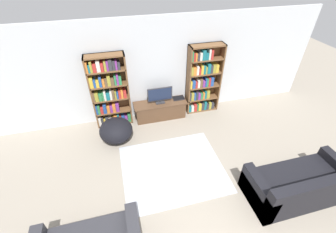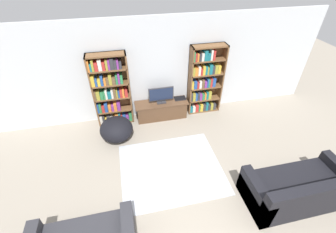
{
  "view_description": "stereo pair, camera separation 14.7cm",
  "coord_description": "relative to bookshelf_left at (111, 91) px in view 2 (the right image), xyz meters",
  "views": [
    {
      "loc": [
        -1.01,
        -0.87,
        3.82
      ],
      "look_at": [
        0.01,
        3.04,
        0.7
      ],
      "focal_mm": 24.0,
      "sensor_mm": 36.0,
      "label": 1
    },
    {
      "loc": [
        -0.87,
        -0.91,
        3.82
      ],
      "look_at": [
        0.01,
        3.04,
        0.7
      ],
      "focal_mm": 24.0,
      "sensor_mm": 36.0,
      "label": 2
    }
  ],
  "objects": [
    {
      "name": "wall_back",
      "position": [
        1.22,
        0.18,
        0.37
      ],
      "size": [
        8.8,
        0.06,
        2.6
      ],
      "color": "silver",
      "rests_on": "ground_plane"
    },
    {
      "name": "bookshelf_left",
      "position": [
        0.0,
        0.0,
        0.0
      ],
      "size": [
        0.9,
        0.3,
        1.9
      ],
      "color": "brown",
      "rests_on": "ground_plane"
    },
    {
      "name": "bookshelf_right",
      "position": [
        2.44,
        0.0,
        -0.01
      ],
      "size": [
        0.9,
        0.3,
        1.9
      ],
      "color": "brown",
      "rests_on": "ground_plane"
    },
    {
      "name": "tv_stand",
      "position": [
        1.25,
        -0.1,
        -0.69
      ],
      "size": [
        1.41,
        0.44,
        0.48
      ],
      "color": "brown",
      "rests_on": "ground_plane"
    },
    {
      "name": "television",
      "position": [
        1.25,
        -0.1,
        -0.22
      ],
      "size": [
        0.65,
        0.16,
        0.45
      ],
      "color": "#2D2D33",
      "rests_on": "tv_stand"
    },
    {
      "name": "laptop",
      "position": [
        1.78,
        -0.03,
        -0.44
      ],
      "size": [
        0.32,
        0.21,
        0.03
      ],
      "color": "#28282D",
      "rests_on": "tv_stand"
    },
    {
      "name": "area_rug",
      "position": [
        1.09,
        -1.92,
        -0.93
      ],
      "size": [
        2.12,
        1.79,
        0.02
      ],
      "color": "#B2B7C1",
      "rests_on": "ground_plane"
    },
    {
      "name": "couch_right_sofa",
      "position": [
        3.19,
        -3.12,
        -0.65
      ],
      "size": [
        1.88,
        0.89,
        0.81
      ],
      "color": "black",
      "rests_on": "ground_plane"
    },
    {
      "name": "beanbag_ottoman",
      "position": [
        0.02,
        -0.69,
        -0.66
      ],
      "size": [
        0.79,
        0.79,
        0.55
      ],
      "primitive_type": "ellipsoid",
      "color": "black",
      "rests_on": "ground_plane"
    }
  ]
}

